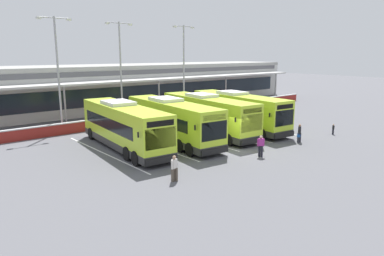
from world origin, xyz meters
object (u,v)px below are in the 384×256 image
Objects in this scene: coach_bus_leftmost at (124,127)px; coach_bus_right_centre at (238,112)px; coach_bus_centre at (208,116)px; pedestrian_near_bin at (174,167)px; lamp_post_centre at (121,65)px; coach_bus_left_centre at (172,122)px; pedestrian_with_handbag at (299,133)px; lamp_post_east at (184,64)px; pedestrian_in_dark_coat at (261,145)px; lamp_post_west at (58,67)px; pedestrian_child at (333,129)px.

coach_bus_right_centre is (12.62, -0.82, 0.00)m from coach_bus_leftmost.
coach_bus_centre and coach_bus_right_centre have the same top height.
lamp_post_centre is (7.68, 19.86, 5.42)m from pedestrian_near_bin.
coach_bus_left_centre is at bearing -177.16° from coach_bus_centre.
pedestrian_near_bin is at bearing -177.57° from pedestrian_with_handbag.
pedestrian_with_handbag is 0.15× the size of lamp_post_east.
pedestrian_in_dark_coat is 0.15× the size of lamp_post_east.
lamp_post_west is (-13.97, 10.82, 4.50)m from coach_bus_right_centre.
pedestrian_in_dark_coat is (-6.05, -7.82, -0.91)m from coach_bus_right_centre.
coach_bus_leftmost is 12.29× the size of pedestrian_child.
coach_bus_centre is 1.12× the size of lamp_post_west.
lamp_post_west is 7.61m from lamp_post_centre.
coach_bus_leftmost is 11.05m from lamp_post_west.
coach_bus_leftmost is at bearing 147.42° from pedestrian_with_handbag.
pedestrian_near_bin is (-19.21, -0.25, 0.33)m from pedestrian_child.
pedestrian_with_handbag is at bearing -32.58° from coach_bus_leftmost.
pedestrian_in_dark_coat is 20.61m from lamp_post_centre.
lamp_post_centre is at bearing 108.37° from pedestrian_with_handbag.
lamp_post_centre is at bearing 120.45° from pedestrian_child.
coach_bus_right_centre is 12.29× the size of pedestrian_child.
coach_bus_centre is 13.15m from pedestrian_near_bin.
coach_bus_right_centre is 18.23m from lamp_post_west.
pedestrian_with_handbag is 14.09m from pedestrian_near_bin.
coach_bus_centre is 7.62× the size of pedestrian_near_bin.
coach_bus_right_centre is 9.19m from pedestrian_child.
lamp_post_east is at bearing 61.40° from coach_bus_centre.
lamp_post_centre reaches higher than coach_bus_right_centre.
coach_bus_left_centre reaches higher than pedestrian_child.
pedestrian_in_dark_coat is 11.13m from pedestrian_child.
lamp_post_centre reaches higher than coach_bus_centre.
pedestrian_with_handbag is at bearing 5.83° from pedestrian_in_dark_coat.
coach_bus_leftmost reaches higher than pedestrian_child.
coach_bus_left_centre is at bearing 105.90° from pedestrian_in_dark_coat.
coach_bus_leftmost is at bearing -82.34° from lamp_post_west.
coach_bus_left_centre is 15.85m from lamp_post_east.
lamp_post_west is at bearing 117.88° from coach_bus_left_centre.
coach_bus_centre is at bearing 174.51° from coach_bus_right_centre.
pedestrian_with_handbag is at bearing -90.52° from coach_bus_right_centre.
coach_bus_leftmost is 7.62× the size of pedestrian_with_handbag.
coach_bus_leftmost is at bearing -144.55° from lamp_post_east.
lamp_post_centre reaches higher than pedestrian_child.
lamp_post_west reaches higher than pedestrian_near_bin.
pedestrian_child is at bearing -3.91° from pedestrian_with_handbag.
pedestrian_in_dark_coat is 0.15× the size of lamp_post_centre.
lamp_post_centre is 8.55m from lamp_post_east.
coach_bus_centre is at bearing -77.58° from lamp_post_centre.
pedestrian_in_dark_coat is 0.15× the size of lamp_post_west.
lamp_post_west is at bearing -170.60° from lamp_post_centre.
coach_bus_right_centre reaches higher than pedestrian_near_bin.
coach_bus_left_centre is 9.90m from pedestrian_near_bin.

